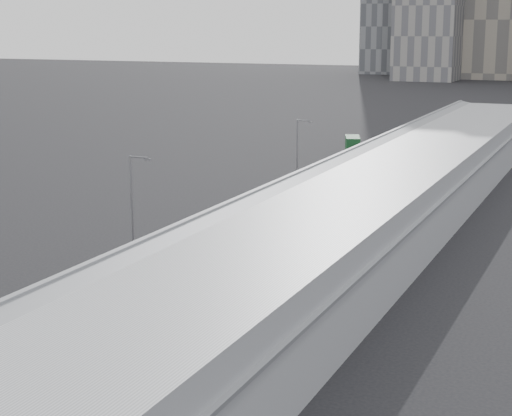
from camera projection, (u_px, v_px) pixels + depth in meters
The scene contains 21 objects.
sidewalk at pixel (313, 254), 75.44m from camera, with size 10.00×170.00×0.12m, color gray.
lane_line at pixel (207, 243), 79.54m from camera, with size 0.12×160.00×0.02m, color gold.
depot at pixel (358, 220), 73.16m from camera, with size 12.45×160.40×7.20m.
bus_1 at pixel (6, 359), 47.98m from camera, with size 2.80×12.52×3.65m.
bus_2 at pixel (126, 292), 60.01m from camera, with size 2.76×12.33×3.59m.
bus_3 at pixel (206, 251), 70.23m from camera, with size 3.03×13.45×3.91m.
bus_4 at pixel (270, 219), 82.00m from camera, with size 4.07×13.66×3.93m.
bus_5 at pixel (322, 189), 96.61m from camera, with size 3.48×14.11×4.09m.
bus_6 at pixel (357, 173), 108.20m from camera, with size 3.70×12.77×3.68m.
bus_7 at pixel (388, 154), 122.45m from camera, with size 3.32×13.90×4.03m.
bus_8 at pixel (405, 143), 134.30m from camera, with size 2.92×13.12×3.82m.
bus_9 at pixel (424, 134), 145.22m from camera, with size 3.71×13.62×3.93m.
bus_10 at pixel (440, 125), 158.59m from camera, with size 3.19×13.75×4.00m.
tree_1 at pixel (143, 287), 54.26m from camera, with size 1.45×1.45×4.42m.
tree_2 at pixel (289, 207), 77.21m from camera, with size 1.46×1.46×4.60m.
tree_3 at pixel (359, 175), 97.01m from camera, with size 1.52×1.52×3.95m.
tree_4 at pixel (408, 145), 119.42m from camera, with size 2.26×2.26×4.57m.
street_lamp_near at pixel (133, 200), 72.97m from camera, with size 2.04×0.22×9.08m.
street_lamp_far at pixel (299, 146), 108.68m from camera, with size 2.04×0.22×8.17m.
shipping_container at pixel (352, 145), 133.91m from camera, with size 2.14×5.72×2.75m, color #123B1C.
suv at pixel (396, 136), 149.99m from camera, with size 2.60×5.64×1.57m, color black.
Camera 1 is at (33.42, -13.87, 19.92)m, focal length 60.00 mm.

